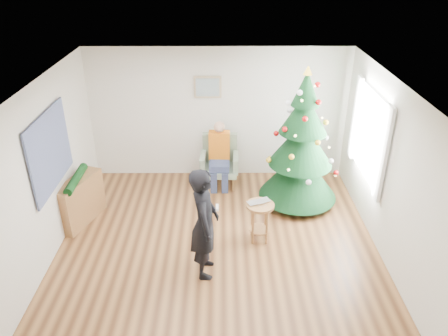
{
  "coord_description": "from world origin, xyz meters",
  "views": [
    {
      "loc": [
        0.07,
        -5.52,
        4.28
      ],
      "look_at": [
        0.1,
        0.6,
        1.1
      ],
      "focal_mm": 35.0,
      "sensor_mm": 36.0,
      "label": 1
    }
  ],
  "objects_px": {
    "standing_man": "(204,223)",
    "console": "(80,201)",
    "stool": "(259,222)",
    "armchair": "(220,167)",
    "christmas_tree": "(301,145)"
  },
  "relations": [
    {
      "from": "christmas_tree",
      "to": "stool",
      "type": "height_order",
      "value": "christmas_tree"
    },
    {
      "from": "stool",
      "to": "christmas_tree",
      "type": "bearing_deg",
      "value": 55.9
    },
    {
      "from": "stool",
      "to": "standing_man",
      "type": "bearing_deg",
      "value": -137.65
    },
    {
      "from": "christmas_tree",
      "to": "console",
      "type": "distance_m",
      "value": 3.9
    },
    {
      "from": "stool",
      "to": "console",
      "type": "bearing_deg",
      "value": 169.69
    },
    {
      "from": "christmas_tree",
      "to": "armchair",
      "type": "bearing_deg",
      "value": 154.43
    },
    {
      "from": "armchair",
      "to": "standing_man",
      "type": "distance_m",
      "value": 2.66
    },
    {
      "from": "stool",
      "to": "armchair",
      "type": "bearing_deg",
      "value": 109.17
    },
    {
      "from": "standing_man",
      "to": "console",
      "type": "xyz_separation_m",
      "value": [
        -2.16,
        1.31,
        -0.43
      ]
    },
    {
      "from": "armchair",
      "to": "standing_man",
      "type": "bearing_deg",
      "value": -92.52
    },
    {
      "from": "christmas_tree",
      "to": "stool",
      "type": "relative_size",
      "value": 3.82
    },
    {
      "from": "stool",
      "to": "armchair",
      "type": "xyz_separation_m",
      "value": [
        -0.64,
        1.85,
        0.02
      ]
    },
    {
      "from": "stool",
      "to": "standing_man",
      "type": "height_order",
      "value": "standing_man"
    },
    {
      "from": "armchair",
      "to": "console",
      "type": "distance_m",
      "value": 2.69
    },
    {
      "from": "christmas_tree",
      "to": "armchair",
      "type": "distance_m",
      "value": 1.77
    }
  ]
}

